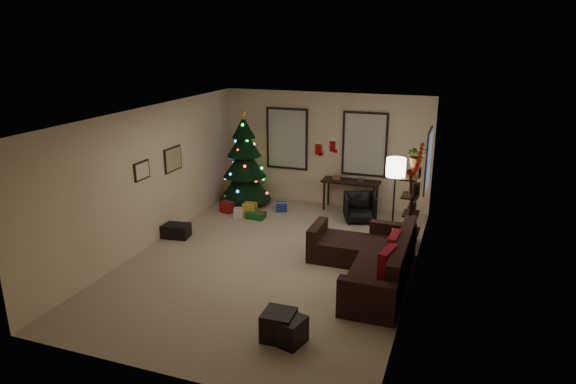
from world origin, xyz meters
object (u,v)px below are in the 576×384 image
object	(u,v)px
christmas_tree	(245,165)
desk_chair	(360,207)
sofa	(372,262)
bookshelf	(412,208)
desk	(351,184)

from	to	relation	value
christmas_tree	desk_chair	world-z (taller)	christmas_tree
sofa	desk_chair	distance (m)	2.72
desk_chair	bookshelf	xyz separation A→B (m)	(1.22, -1.03, 0.46)
sofa	desk_chair	xyz separation A→B (m)	(-0.77, 2.61, 0.04)
bookshelf	desk_chair	bearing A→B (deg)	139.78
christmas_tree	bookshelf	size ratio (longest dim) A/B	1.46
desk	desk_chair	xyz separation A→B (m)	(0.36, -0.65, -0.32)
bookshelf	desk	bearing A→B (deg)	133.28
sofa	bookshelf	bearing A→B (deg)	74.01
christmas_tree	desk	world-z (taller)	christmas_tree
christmas_tree	bookshelf	world-z (taller)	christmas_tree
sofa	desk	bearing A→B (deg)	109.17
desk	bookshelf	bearing A→B (deg)	-46.72
sofa	desk_chair	world-z (taller)	sofa
desk	christmas_tree	bearing A→B (deg)	-171.33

